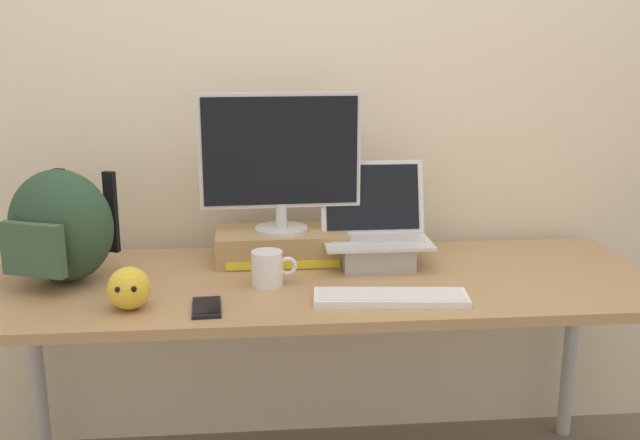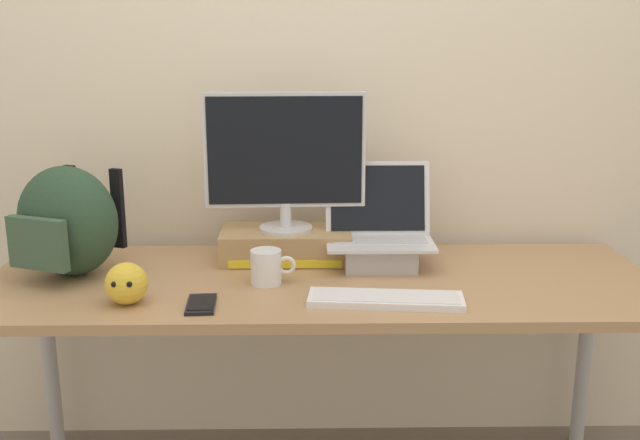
# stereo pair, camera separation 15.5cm
# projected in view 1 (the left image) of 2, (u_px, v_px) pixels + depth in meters

# --- Properties ---
(back_wall) EXTENTS (7.00, 0.10, 2.60)m
(back_wall) POSITION_uv_depth(u_px,v_px,m) (308.00, 78.00, 2.48)
(back_wall) COLOR beige
(back_wall) RESTS_ON ground
(desk) EXTENTS (2.00, 0.71, 0.74)m
(desk) POSITION_uv_depth(u_px,v_px,m) (320.00, 299.00, 2.20)
(desk) COLOR #A87F56
(desk) RESTS_ON ground
(toner_box_yellow) EXTENTS (0.42, 0.22, 0.10)m
(toner_box_yellow) POSITION_uv_depth(u_px,v_px,m) (282.00, 245.00, 2.35)
(toner_box_yellow) COLOR #A88456
(toner_box_yellow) RESTS_ON desk
(desktop_monitor) EXTENTS (0.51, 0.17, 0.44)m
(desktop_monitor) POSITION_uv_depth(u_px,v_px,m) (280.00, 159.00, 2.27)
(desktop_monitor) COLOR silver
(desktop_monitor) RESTS_ON toner_box_yellow
(open_laptop) EXTENTS (0.33, 0.24, 0.31)m
(open_laptop) POSITION_uv_depth(u_px,v_px,m) (375.00, 243.00, 2.31)
(open_laptop) COLOR #ADADB2
(open_laptop) RESTS_ON desk
(external_keyboard) EXTENTS (0.43, 0.16, 0.02)m
(external_keyboard) POSITION_uv_depth(u_px,v_px,m) (391.00, 297.00, 1.99)
(external_keyboard) COLOR white
(external_keyboard) RESTS_ON desk
(messenger_backpack) EXTENTS (0.38, 0.34, 0.33)m
(messenger_backpack) POSITION_uv_depth(u_px,v_px,m) (61.00, 227.00, 2.12)
(messenger_backpack) COLOR #28422D
(messenger_backpack) RESTS_ON desk
(coffee_mug) EXTENTS (0.13, 0.09, 0.10)m
(coffee_mug) POSITION_uv_depth(u_px,v_px,m) (268.00, 268.00, 2.11)
(coffee_mug) COLOR silver
(coffee_mug) RESTS_ON desk
(cell_phone) EXTENTS (0.08, 0.15, 0.01)m
(cell_phone) POSITION_uv_depth(u_px,v_px,m) (207.00, 307.00, 1.93)
(cell_phone) COLOR black
(cell_phone) RESTS_ON desk
(plush_toy) EXTENTS (0.11, 0.11, 0.11)m
(plush_toy) POSITION_uv_depth(u_px,v_px,m) (129.00, 288.00, 1.93)
(plush_toy) COLOR gold
(plush_toy) RESTS_ON desk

